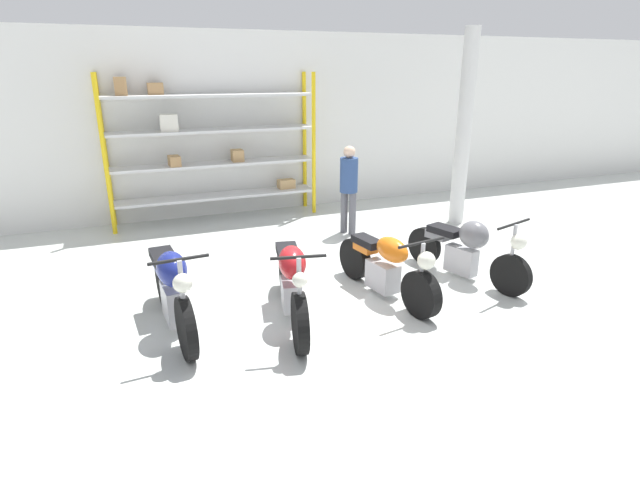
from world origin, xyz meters
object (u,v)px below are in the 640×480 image
motorcycle_blue (172,288)px  motorcycle_red (292,281)px  motorcycle_orange (386,266)px  person_browsing (349,183)px  shelving_rack (210,145)px  motorcycle_grey (467,248)px

motorcycle_blue → motorcycle_red: (1.34, -0.27, -0.02)m
motorcycle_blue → motorcycle_orange: 2.70m
motorcycle_blue → person_browsing: size_ratio=1.28×
shelving_rack → person_browsing: bearing=-40.6°
motorcycle_grey → motorcycle_orange: bearing=-101.9°
motorcycle_grey → person_browsing: 2.68m
motorcycle_blue → motorcycle_orange: motorcycle_blue is taller
motorcycle_blue → person_browsing: 4.24m
shelving_rack → person_browsing: size_ratio=2.50×
shelving_rack → person_browsing: shelving_rack is taller
motorcycle_blue → motorcycle_grey: bearing=85.3°
person_browsing → motorcycle_red: bearing=21.0°
motorcycle_blue → motorcycle_red: 1.37m
shelving_rack → motorcycle_red: bearing=-88.8°
shelving_rack → motorcycle_red: 4.73m
motorcycle_grey → shelving_rack: bearing=-163.8°
motorcycle_red → motorcycle_orange: 1.37m
motorcycle_orange → motorcycle_blue: bearing=-101.8°
person_browsing → motorcycle_orange: bearing=42.7°
motorcycle_orange → person_browsing: (0.66, 2.66, 0.51)m
shelving_rack → motorcycle_blue: shelving_rack is taller
shelving_rack → motorcycle_blue: bearing=-105.9°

